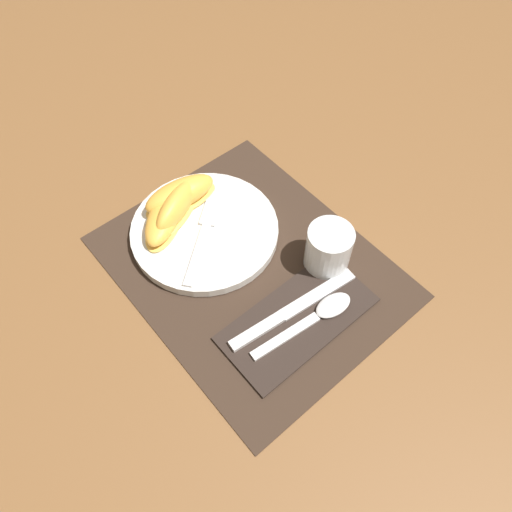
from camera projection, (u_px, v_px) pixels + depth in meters
name	position (u px, v px, depth m)	size (l,w,h in m)	color
ground_plane	(251.00, 267.00, 0.79)	(3.00, 3.00, 0.00)	brown
placemat	(251.00, 266.00, 0.79)	(0.44, 0.36, 0.00)	#38281E
plate	(205.00, 230.00, 0.81)	(0.24, 0.24, 0.02)	white
juice_glass	(328.00, 250.00, 0.76)	(0.07, 0.07, 0.08)	silver
napkin	(298.00, 318.00, 0.73)	(0.11, 0.23, 0.00)	#2D231E
knife	(291.00, 311.00, 0.73)	(0.04, 0.22, 0.01)	silver
spoon	(321.00, 313.00, 0.73)	(0.04, 0.17, 0.01)	silver
fork	(205.00, 229.00, 0.80)	(0.13, 0.16, 0.00)	silver
citrus_wedge_0	(180.00, 195.00, 0.82)	(0.07, 0.13, 0.04)	#F7C656
citrus_wedge_1	(177.00, 207.00, 0.80)	(0.09, 0.13, 0.05)	#F7C656
citrus_wedge_2	(165.00, 217.00, 0.80)	(0.12, 0.13, 0.03)	#F7C656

